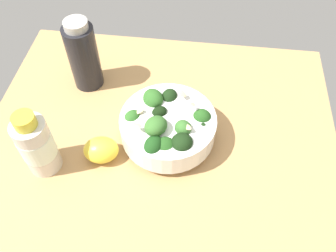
{
  "coord_description": "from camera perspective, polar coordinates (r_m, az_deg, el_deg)",
  "views": [
    {
      "loc": [
        -35.17,
        -6.82,
        56.77
      ],
      "look_at": [
        4.96,
        -1.82,
        4.0
      ],
      "focal_mm": 37.69,
      "sensor_mm": 36.0,
      "label": 1
    }
  ],
  "objects": [
    {
      "name": "bottle_short",
      "position": [
        0.65,
        -20.48,
        -2.84
      ],
      "size": [
        6.04,
        6.04,
        14.16
      ],
      "color": "beige",
      "rests_on": "ground_plane"
    },
    {
      "name": "ground_plane",
      "position": [
        0.69,
        -2.03,
        -6.08
      ],
      "size": [
        69.98,
        69.98,
        3.63
      ],
      "primitive_type": "cube",
      "color": "tan"
    },
    {
      "name": "bowl_of_broccoli",
      "position": [
        0.66,
        -0.05,
        0.01
      ],
      "size": [
        18.05,
        18.15,
        9.88
      ],
      "color": "white",
      "rests_on": "ground_plane"
    },
    {
      "name": "lemon_wedge",
      "position": [
        0.67,
        -10.77,
        -3.82
      ],
      "size": [
        6.02,
        7.11,
        4.66
      ],
      "primitive_type": "ellipsoid",
      "rotation": [
        0.0,
        0.0,
        4.83
      ],
      "color": "yellow",
      "rests_on": "ground_plane"
    },
    {
      "name": "bottle_tall",
      "position": [
        0.76,
        -13.54,
        11.01
      ],
      "size": [
        6.32,
        6.32,
        16.13
      ],
      "color": "black",
      "rests_on": "ground_plane"
    }
  ]
}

